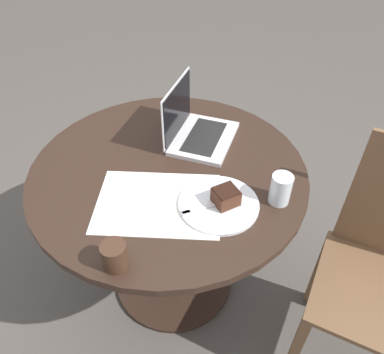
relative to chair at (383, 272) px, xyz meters
name	(u,v)px	position (x,y,z in m)	size (l,w,h in m)	color
ground_plane	(174,278)	(-0.81, 0.14, -0.50)	(12.00, 12.00, 0.00)	#4C4742
dining_table	(170,202)	(-0.81, 0.14, 0.05)	(1.03, 1.03, 0.73)	black
chair	(383,272)	(0.00, 0.00, 0.00)	(0.51, 0.51, 0.98)	brown
paper_document	(158,203)	(-0.80, -0.05, 0.23)	(0.45, 0.36, 0.00)	white
plate	(219,204)	(-0.60, -0.02, 0.24)	(0.27, 0.27, 0.01)	silver
cake_slice	(226,196)	(-0.58, -0.01, 0.27)	(0.10, 0.10, 0.06)	#472619
fork	(202,208)	(-0.65, -0.06, 0.25)	(0.16, 0.10, 0.00)	silver
coffee_glass	(115,256)	(-0.85, -0.31, 0.27)	(0.07, 0.07, 0.09)	#3D2619
water_glass	(281,189)	(-0.40, 0.04, 0.29)	(0.07, 0.07, 0.11)	silver
laptop	(197,130)	(-0.74, 0.34, 0.27)	(0.26, 0.32, 0.23)	silver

